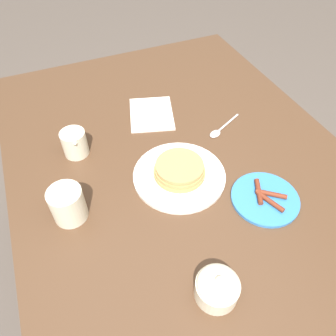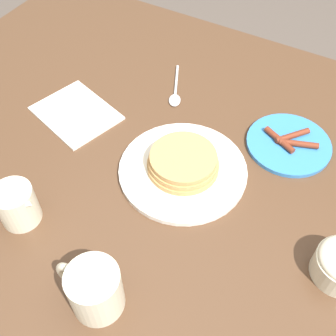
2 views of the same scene
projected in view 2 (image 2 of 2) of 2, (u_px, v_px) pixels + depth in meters
The scene contains 8 objects.
ground_plane at pixel (171, 289), 1.53m from camera, with size 8.00×8.00×0.00m, color #51473F.
dining_table at pixel (173, 181), 1.03m from camera, with size 1.48×1.05×0.75m.
pancake_plate at pixel (183, 166), 0.90m from camera, with size 0.28×0.28×0.05m.
side_plate_bacon at pixel (289, 143), 0.96m from camera, with size 0.19×0.19×0.02m.
coffee_mug at pixel (94, 289), 0.69m from camera, with size 0.13×0.09×0.10m.
creamer_pitcher at pixel (17, 205), 0.81m from camera, with size 0.12×0.08×0.09m.
napkin at pixel (76, 113), 1.03m from camera, with size 0.23×0.20×0.01m.
spoon at pixel (175, 93), 1.07m from camera, with size 0.09×0.15×0.01m.
Camera 2 is at (-0.30, 0.55, 1.46)m, focal length 45.00 mm.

